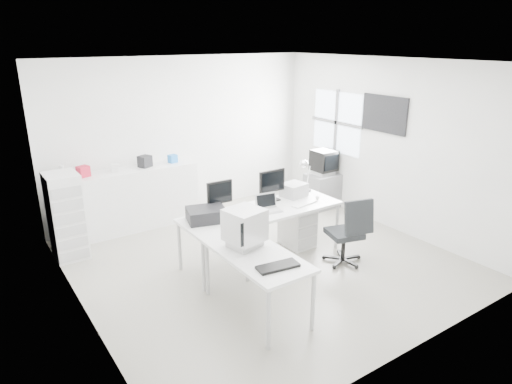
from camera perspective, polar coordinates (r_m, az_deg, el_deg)
floor at (r=6.73m, az=0.97°, el=-8.55°), size 5.00×5.00×0.01m
ceiling at (r=5.98m, az=1.12°, el=16.02°), size 5.00×5.00×0.01m
back_wall at (r=8.32m, az=-9.03°, el=6.84°), size 5.00×0.02×2.80m
left_wall at (r=5.25m, az=-21.86°, el=-1.40°), size 0.02×5.00×2.80m
right_wall at (r=7.88m, az=16.12°, el=5.67°), size 0.02×5.00×2.80m
window at (r=8.62m, az=10.03°, el=8.57°), size 0.02×1.20×1.10m
wall_picture at (r=7.83m, az=15.75°, el=9.36°), size 0.04×0.90×0.60m
main_desk at (r=6.66m, az=0.79°, el=-5.28°), size 2.40×0.80×0.75m
side_desk at (r=5.42m, az=0.09°, el=-11.28°), size 0.70×1.40×0.75m
drawer_pedestal at (r=7.11m, az=5.19°, el=-4.38°), size 0.40×0.50×0.60m
inkjet_printer at (r=6.15m, az=-6.24°, el=-2.81°), size 0.58×0.51×0.18m
lcd_monitor_small at (r=6.35m, az=-4.56°, el=-0.59°), size 0.39×0.23×0.48m
lcd_monitor_large at (r=6.82m, az=2.01°, el=0.75°), size 0.44×0.18×0.46m
laptop at (r=6.42m, az=1.68°, el=-1.44°), size 0.41×0.42×0.24m
white_keyboard at (r=6.77m, az=6.04°, el=-1.44°), size 0.46×0.21×0.02m
white_mouse at (r=6.99m, az=7.67°, el=-0.69°), size 0.06×0.06×0.06m
laser_printer at (r=7.07m, az=4.76°, el=0.27°), size 0.40×0.36×0.20m
desk_lamp at (r=7.30m, az=6.53°, el=1.90°), size 0.19×0.19×0.46m
crt_monitor at (r=5.32m, az=-1.43°, el=-4.26°), size 0.52×0.52×0.51m
black_keyboard at (r=4.94m, az=2.75°, el=-9.27°), size 0.48×0.25×0.03m
office_chair at (r=6.59m, az=10.99°, el=-4.70°), size 0.71×0.71×1.00m
tv_cabinet at (r=8.77m, az=8.31°, el=0.19°), size 0.59×0.48×0.65m
crt_tv at (r=8.61m, az=8.48°, el=3.65°), size 0.50×0.48×0.45m
sideboard at (r=7.94m, az=-14.72°, el=-0.76°), size 2.07×0.52×1.03m
clutter_box_a at (r=7.55m, az=-20.78°, el=2.42°), size 0.20×0.19×0.17m
clutter_box_b at (r=7.68m, az=-17.17°, el=2.89°), size 0.15×0.14×0.12m
clutter_box_c at (r=7.83m, az=-13.72°, el=3.74°), size 0.24×0.23×0.19m
clutter_box_d at (r=8.01m, az=-10.37°, el=4.12°), size 0.16×0.14×0.14m
clutter_bottle at (r=7.53m, az=-23.08°, el=2.28°), size 0.07×0.07×0.22m
filing_cabinet at (r=7.15m, az=-22.65°, el=-2.79°), size 0.45×0.53×1.28m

